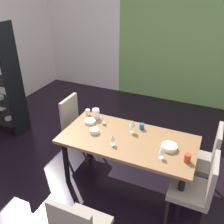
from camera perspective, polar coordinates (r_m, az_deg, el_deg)
ground_plane at (r=4.00m, az=-4.96°, el=-11.64°), size 5.29×5.64×0.02m
back_panel_interior at (r=6.36m, az=-6.89°, el=18.51°), size 2.00×0.10×2.88m
garden_window_panel at (r=5.54m, az=18.53°, el=15.71°), size 3.29×0.10×2.88m
dining_table at (r=3.26m, az=3.63°, el=-7.39°), size 1.72×0.86×0.75m
chair_right_far at (r=3.42m, az=20.25°, el=-9.69°), size 0.44×0.44×1.00m
chair_left_far at (r=3.87m, az=-8.02°, el=-3.10°), size 0.45×0.44×1.00m
chair_right_near at (r=3.02m, az=18.99°, el=-16.01°), size 0.44×0.44×0.94m
wine_glass_front at (r=3.47m, az=-2.16°, el=-0.99°), size 0.06×0.06×0.14m
wine_glass_left at (r=3.03m, az=0.14°, el=-5.94°), size 0.06×0.06×0.14m
wine_glass_rear at (r=2.89m, az=11.29°, el=-8.75°), size 0.06×0.06×0.13m
wine_glass_north at (r=3.26m, az=4.69°, el=-2.63°), size 0.08×0.08×0.18m
serving_bowl_right at (r=3.30m, az=-4.04°, el=-4.34°), size 0.12×0.12×0.05m
serving_bowl_west at (r=3.09m, az=12.96°, el=-7.79°), size 0.19×0.19×0.05m
serving_bowl_near_shelf at (r=3.53m, az=-5.05°, el=-2.14°), size 0.16×0.16×0.04m
cup_corner at (r=2.94m, az=16.86°, el=-10.01°), size 0.07×0.07×0.10m
cup_south at (r=3.39m, az=6.81°, el=-3.28°), size 0.06×0.06×0.08m
cup_center at (r=3.72m, az=-5.53°, el=-0.02°), size 0.07×0.07×0.08m
pitcher_east at (r=3.60m, az=-3.72°, el=-0.38°), size 0.12×0.10×0.15m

